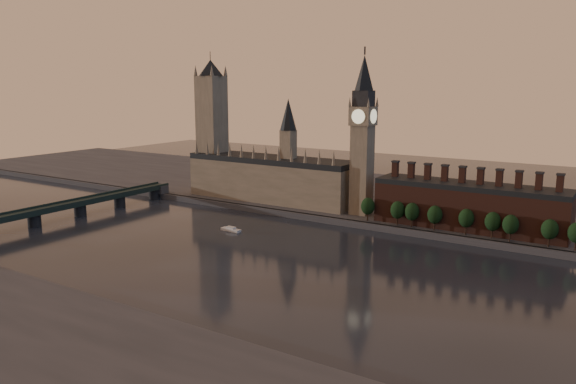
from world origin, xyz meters
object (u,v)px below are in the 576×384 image
(victoria_tower, at_px, (212,122))
(river_boat, at_px, (231,229))
(big_ben, at_px, (363,134))
(westminster_bridge, at_px, (54,211))

(victoria_tower, distance_m, river_boat, 121.09)
(big_ben, bearing_deg, victoria_tower, 177.80)
(westminster_bridge, bearing_deg, victoria_tower, 73.44)
(victoria_tower, relative_size, westminster_bridge, 0.54)
(victoria_tower, height_order, big_ben, victoria_tower)
(westminster_bridge, distance_m, river_boat, 119.48)
(big_ben, relative_size, river_boat, 7.74)
(big_ben, height_order, westminster_bridge, big_ben)
(river_boat, bearing_deg, westminster_bridge, -154.43)
(big_ben, distance_m, river_boat, 103.95)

